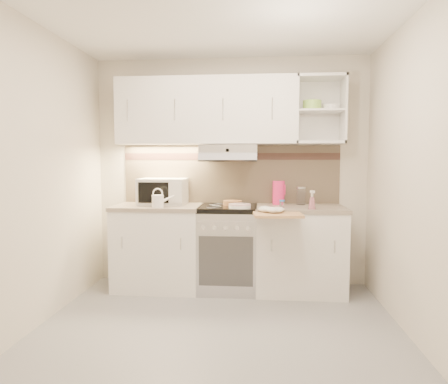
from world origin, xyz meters
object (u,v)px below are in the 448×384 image
at_px(watering_can, 159,201).
at_px(electric_range, 228,248).
at_px(spray_bottle, 312,201).
at_px(plate_stack, 240,206).
at_px(pink_pitcher, 279,193).
at_px(microwave, 163,191).
at_px(cutting_board, 277,214).
at_px(glass_jar, 301,196).

bearing_deg(watering_can, electric_range, -1.23).
distance_m(electric_range, spray_bottle, 1.02).
height_order(electric_range, watering_can, watering_can).
relative_size(electric_range, plate_stack, 4.03).
bearing_deg(pink_pitcher, microwave, -179.64).
xyz_separation_m(watering_can, plate_stack, (0.82, 0.04, -0.05)).
relative_size(plate_stack, cutting_board, 0.50).
bearing_deg(electric_range, plate_stack, -53.97).
bearing_deg(electric_range, microwave, 172.49).
distance_m(pink_pitcher, spray_bottle, 0.50).
height_order(electric_range, glass_jar, glass_jar).
relative_size(pink_pitcher, cutting_board, 0.58).
height_order(microwave, cutting_board, microwave).
xyz_separation_m(electric_range, watering_can, (-0.69, -0.22, 0.52)).
bearing_deg(plate_stack, electric_range, 126.03).
bearing_deg(microwave, watering_can, -83.51).
xyz_separation_m(microwave, pink_pitcher, (1.26, 0.08, -0.01)).
bearing_deg(plate_stack, microwave, 162.12).
bearing_deg(spray_bottle, glass_jar, 93.21).
bearing_deg(microwave, cutting_board, -21.68).
height_order(electric_range, spray_bottle, spray_bottle).
bearing_deg(pink_pitcher, spray_bottle, -55.66).
relative_size(spray_bottle, cutting_board, 0.44).
height_order(pink_pitcher, glass_jar, pink_pitcher).
bearing_deg(watering_can, plate_stack, -16.10).
height_order(spray_bottle, cutting_board, spray_bottle).
distance_m(microwave, cutting_board, 1.33).
bearing_deg(microwave, pink_pitcher, 4.40).
relative_size(electric_range, microwave, 1.80).
relative_size(electric_range, spray_bottle, 4.58).
bearing_deg(plate_stack, watering_can, -177.38).
distance_m(microwave, pink_pitcher, 1.26).
bearing_deg(plate_stack, glass_jar, 29.32).
distance_m(plate_stack, cutting_board, 0.43).
relative_size(electric_range, pink_pitcher, 3.50).
height_order(glass_jar, cutting_board, glass_jar).
bearing_deg(electric_range, glass_jar, 13.18).
distance_m(electric_range, plate_stack, 0.52).
bearing_deg(spray_bottle, pink_pitcher, 121.53).
bearing_deg(watering_can, microwave, 77.04).
height_order(electric_range, microwave, microwave).
xyz_separation_m(microwave, plate_stack, (0.85, -0.28, -0.12)).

